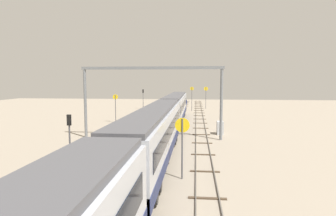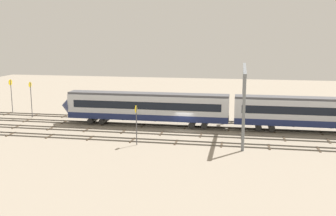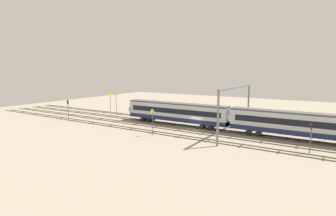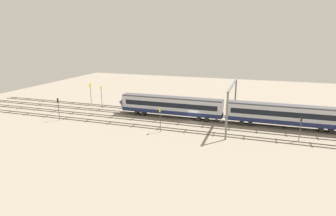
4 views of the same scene
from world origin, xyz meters
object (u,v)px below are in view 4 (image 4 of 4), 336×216
at_px(speed_sign_distant_end, 160,116).
at_px(relay_cabinet, 219,110).
at_px(overhead_gantry, 232,95).
at_px(speed_sign_far_trackside, 101,94).
at_px(signal_light_trackside_approach, 58,106).
at_px(speed_sign_mid_trackside, 90,90).
at_px(signal_light_trackside_departure, 301,125).
at_px(train, 282,115).
at_px(speed_sign_near_foreground, 303,112).

relative_size(speed_sign_distant_end, relay_cabinet, 2.79).
relative_size(overhead_gantry, speed_sign_far_trackside, 3.06).
xyz_separation_m(speed_sign_far_trackside, signal_light_trackside_approach, (3.33, 12.74, -0.40)).
bearing_deg(overhead_gantry, speed_sign_distant_end, 33.19).
bearing_deg(speed_sign_distant_end, relay_cabinet, -117.84).
distance_m(speed_sign_mid_trackside, signal_light_trackside_departure, 54.35).
height_order(speed_sign_far_trackside, speed_sign_distant_end, speed_sign_far_trackside).
xyz_separation_m(train, speed_sign_far_trackside, (44.33, -2.52, 1.05)).
bearing_deg(signal_light_trackside_departure, train, -68.99).
height_order(overhead_gantry, relay_cabinet, overhead_gantry).
distance_m(signal_light_trackside_approach, relay_cabinet, 37.88).
height_order(train, speed_sign_distant_end, speed_sign_distant_end).
height_order(train, overhead_gantry, overhead_gantry).
bearing_deg(relay_cabinet, signal_light_trackside_departure, 140.30).
bearing_deg(overhead_gantry, signal_light_trackside_approach, 12.31).
bearing_deg(speed_sign_distant_end, speed_sign_mid_trackside, -31.61).
distance_m(speed_sign_distant_end, relay_cabinet, 19.75).
bearing_deg(train, speed_sign_far_trackside, -3.25).
bearing_deg(speed_sign_mid_trackside, signal_light_trackside_approach, 98.46).
distance_m(train, speed_sign_distant_end, 25.37).
bearing_deg(overhead_gantry, train, -168.68).
height_order(train, relay_cabinet, train).
bearing_deg(signal_light_trackside_approach, speed_sign_mid_trackside, -81.54).
relative_size(speed_sign_mid_trackside, speed_sign_distant_end, 1.16).
distance_m(train, overhead_gantry, 11.16).
relative_size(speed_sign_far_trackside, relay_cabinet, 3.29).
xyz_separation_m(speed_sign_near_foreground, speed_sign_mid_trackside, (54.37, -3.60, 0.69)).
relative_size(speed_sign_near_foreground, relay_cabinet, 2.59).
height_order(speed_sign_distant_end, signal_light_trackside_departure, speed_sign_distant_end).
height_order(train, speed_sign_mid_trackside, speed_sign_mid_trackside).
bearing_deg(speed_sign_distant_end, signal_light_trackside_departure, -172.13).
relative_size(speed_sign_mid_trackside, speed_sign_far_trackside, 0.98).
xyz_separation_m(overhead_gantry, relay_cabinet, (3.76, -8.89, -5.88)).
bearing_deg(signal_light_trackside_approach, overhead_gantry, -167.69).
xyz_separation_m(overhead_gantry, signal_light_trackside_departure, (-12.84, 4.89, -3.79)).
bearing_deg(speed_sign_mid_trackside, overhead_gantry, 168.44).
height_order(speed_sign_mid_trackside, speed_sign_distant_end, speed_sign_mid_trackside).
bearing_deg(signal_light_trackside_departure, overhead_gantry, -20.85).
relative_size(speed_sign_near_foreground, speed_sign_distant_end, 0.93).
height_order(overhead_gantry, signal_light_trackside_departure, overhead_gantry).
bearing_deg(train, signal_light_trackside_approach, 12.10).
height_order(overhead_gantry, speed_sign_distant_end, overhead_gantry).
bearing_deg(speed_sign_far_trackside, relay_cabinet, -171.88).
distance_m(speed_sign_near_foreground, speed_sign_far_trackside, 48.61).
relative_size(train, relay_cabinet, 42.19).
bearing_deg(speed_sign_mid_trackside, signal_light_trackside_departure, 166.10).
relative_size(overhead_gantry, relay_cabinet, 10.06).
bearing_deg(train, signal_light_trackside_departure, 111.01).
distance_m(speed_sign_far_trackside, signal_light_trackside_departure, 47.94).
bearing_deg(speed_sign_far_trackside, overhead_gantry, 172.40).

